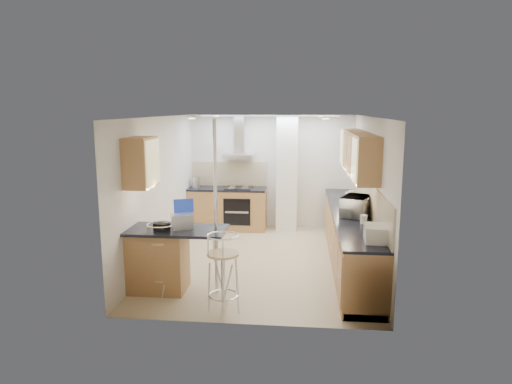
# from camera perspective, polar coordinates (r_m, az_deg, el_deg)

# --- Properties ---
(ground) EXTENTS (4.80, 4.80, 0.00)m
(ground) POSITION_cam_1_polar(r_m,az_deg,el_deg) (8.10, 0.75, -8.59)
(ground) COLOR tan
(ground) RESTS_ON ground
(room_shell) EXTENTS (3.64, 4.84, 2.51)m
(room_shell) POSITION_cam_1_polar(r_m,az_deg,el_deg) (8.09, 3.30, 2.61)
(room_shell) COLOR silver
(room_shell) RESTS_ON ground
(right_counter) EXTENTS (0.63, 4.40, 0.92)m
(right_counter) POSITION_cam_1_polar(r_m,az_deg,el_deg) (7.98, 11.61, -5.64)
(right_counter) COLOR #A87043
(right_counter) RESTS_ON ground
(back_counter) EXTENTS (1.70, 0.63, 0.92)m
(back_counter) POSITION_cam_1_polar(r_m,az_deg,el_deg) (10.10, -3.57, -2.04)
(back_counter) COLOR #A87043
(back_counter) RESTS_ON ground
(peninsula) EXTENTS (1.47, 0.72, 0.94)m
(peninsula) POSITION_cam_1_polar(r_m,az_deg,el_deg) (6.79, -9.94, -8.34)
(peninsula) COLOR #A87043
(peninsula) RESTS_ON ground
(microwave) EXTENTS (0.59, 0.70, 0.33)m
(microwave) POSITION_cam_1_polar(r_m,az_deg,el_deg) (7.53, 12.41, -1.75)
(microwave) COLOR white
(microwave) RESTS_ON right_counter
(laptop) EXTENTS (0.36, 0.32, 0.21)m
(laptop) POSITION_cam_1_polar(r_m,az_deg,el_deg) (6.64, -9.21, -3.62)
(laptop) COLOR #AAAEB2
(laptop) RESTS_ON peninsula
(bag) EXTENTS (0.23, 0.21, 0.11)m
(bag) POSITION_cam_1_polar(r_m,az_deg,el_deg) (6.58, -11.70, -4.31)
(bag) COLOR black
(bag) RESTS_ON peninsula
(bar_stool_near) EXTENTS (0.50, 0.50, 1.05)m
(bar_stool_near) POSITION_cam_1_polar(r_m,az_deg,el_deg) (6.74, -11.63, -8.12)
(bar_stool_near) COLOR tan
(bar_stool_near) RESTS_ON ground
(bar_stool_end) EXTENTS (0.58, 0.58, 1.07)m
(bar_stool_end) POSITION_cam_1_polar(r_m,az_deg,el_deg) (6.00, -4.13, -10.16)
(bar_stool_end) COLOR tan
(bar_stool_end) RESTS_ON ground
(jar_a) EXTENTS (0.14, 0.14, 0.17)m
(jar_a) POSITION_cam_1_polar(r_m,az_deg,el_deg) (8.90, 11.84, -0.38)
(jar_a) COLOR beige
(jar_a) RESTS_ON right_counter
(jar_b) EXTENTS (0.13, 0.13, 0.17)m
(jar_b) POSITION_cam_1_polar(r_m,az_deg,el_deg) (8.76, 11.42, -0.55)
(jar_b) COLOR beige
(jar_b) RESTS_ON right_counter
(jar_c) EXTENTS (0.18, 0.18, 0.22)m
(jar_c) POSITION_cam_1_polar(r_m,az_deg,el_deg) (7.65, 11.44, -1.93)
(jar_c) COLOR #ADA48A
(jar_c) RESTS_ON right_counter
(jar_d) EXTENTS (0.13, 0.13, 0.13)m
(jar_d) POSITION_cam_1_polar(r_m,az_deg,el_deg) (7.10, 13.33, -3.34)
(jar_d) COLOR white
(jar_d) RESTS_ON right_counter
(bread_bin) EXTENTS (0.34, 0.42, 0.21)m
(bread_bin) POSITION_cam_1_polar(r_m,az_deg,el_deg) (6.20, 14.90, -5.04)
(bread_bin) COLOR beige
(bread_bin) RESTS_ON right_counter
(kettle) EXTENTS (0.16, 0.16, 0.24)m
(kettle) POSITION_cam_1_polar(r_m,az_deg,el_deg) (10.12, -7.53, 1.25)
(kettle) COLOR silver
(kettle) RESTS_ON back_counter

